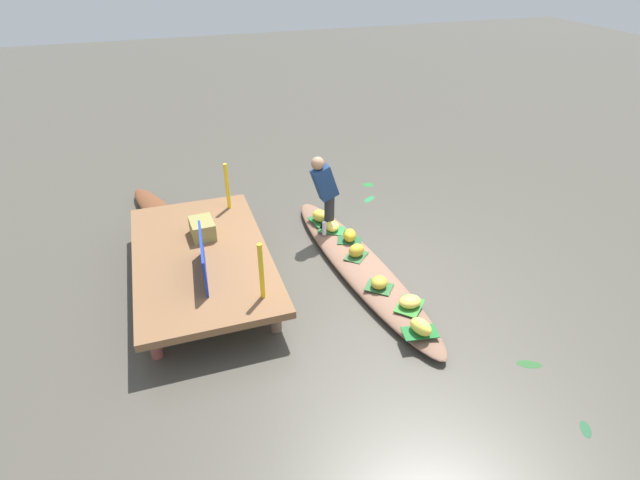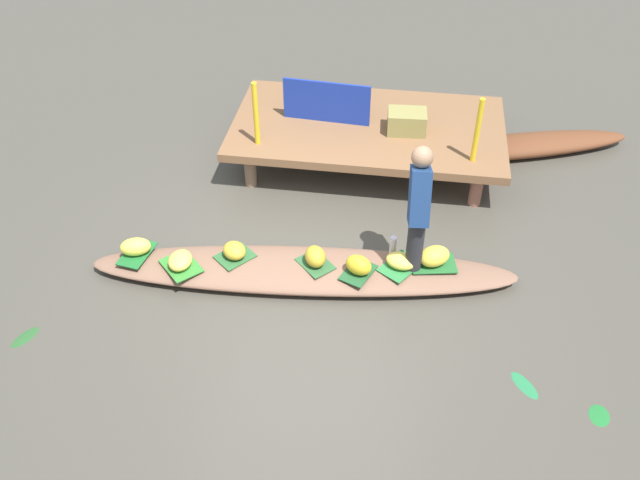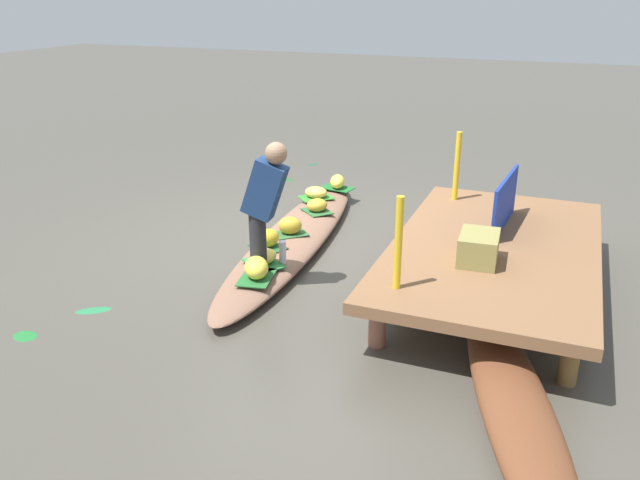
{
  "view_description": "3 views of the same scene",
  "coord_description": "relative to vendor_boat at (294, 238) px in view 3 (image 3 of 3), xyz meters",
  "views": [
    {
      "loc": [
        -5.53,
        2.45,
        4.27
      ],
      "look_at": [
        0.46,
        0.45,
        0.34
      ],
      "focal_mm": 28.12,
      "sensor_mm": 36.0,
      "label": 1
    },
    {
      "loc": [
        0.89,
        -4.88,
        4.65
      ],
      "look_at": [
        0.14,
        0.17,
        0.35
      ],
      "focal_mm": 38.46,
      "sensor_mm": 36.0,
      "label": 2
    },
    {
      "loc": [
        6.08,
        2.72,
        2.71
      ],
      "look_at": [
        0.43,
        0.48,
        0.3
      ],
      "focal_mm": 36.33,
      "sensor_mm": 36.0,
      "label": 3
    }
  ],
  "objects": [
    {
      "name": "banana_bunch_2",
      "position": [
        -0.68,
        0.0,
        0.17
      ],
      "size": [
        0.33,
        0.33,
        0.16
      ],
      "primitive_type": "ellipsoid",
      "rotation": [
        0.0,
        0.0,
        2.34
      ],
      "color": "gold",
      "rests_on": "vendor_boat"
    },
    {
      "name": "leaf_mat_0",
      "position": [
        0.12,
        0.01,
        0.1
      ],
      "size": [
        0.43,
        0.43,
        0.01
      ],
      "primitive_type": "cube",
      "rotation": [
        0.0,
        0.0,
        2.35
      ],
      "color": "#305F34",
      "rests_on": "vendor_boat"
    },
    {
      "name": "leaf_mat_2",
      "position": [
        -0.68,
        0.0,
        0.1
      ],
      "size": [
        0.44,
        0.44,
        0.01
      ],
      "primitive_type": "cube",
      "rotation": [
        0.0,
        0.0,
        0.86
      ],
      "color": "#2E6232",
      "rests_on": "vendor_boat"
    },
    {
      "name": "banana_bunch_6",
      "position": [
        1.26,
        0.18,
        0.19
      ],
      "size": [
        0.38,
        0.35,
        0.2
      ],
      "primitive_type": "ellipsoid",
      "rotation": [
        0.0,
        0.0,
        0.53
      ],
      "color": "yellow",
      "rests_on": "vendor_boat"
    },
    {
      "name": "water_bottle",
      "position": [
        0.85,
        0.26,
        0.2
      ],
      "size": [
        0.07,
        0.07,
        0.22
      ],
      "primitive_type": "cylinder",
      "color": "silver",
      "rests_on": "vendor_boat"
    },
    {
      "name": "leaf_mat_3",
      "position": [
        -1.17,
        -0.21,
        0.1
      ],
      "size": [
        0.49,
        0.49,
        0.01
      ],
      "primitive_type": "cube",
      "rotation": [
        0.0,
        0.0,
        2.35
      ],
      "color": "#358230",
      "rests_on": "vendor_boat"
    },
    {
      "name": "railing_post_east",
      "position": [
        1.62,
        1.59,
        0.78
      ],
      "size": [
        0.06,
        0.06,
        0.75
      ],
      "primitive_type": "cylinder",
      "color": "yellow",
      "rests_on": "dock_platform"
    },
    {
      "name": "leaf_mat_6",
      "position": [
        1.26,
        0.18,
        0.1
      ],
      "size": [
        0.48,
        0.36,
        0.01
      ],
      "primitive_type": "cube",
      "rotation": [
        0.0,
        0.0,
        0.19
      ],
      "color": "#25662F",
      "rests_on": "vendor_boat"
    },
    {
      "name": "drifting_plant_0",
      "position": [
        -3.28,
        -1.12,
        -0.09
      ],
      "size": [
        0.24,
        0.2,
        0.01
      ],
      "primitive_type": "ellipsoid",
      "rotation": [
        0.0,
        0.0,
        2.62
      ],
      "color": "#255637",
      "rests_on": "ground"
    },
    {
      "name": "vendor_person",
      "position": [
        1.05,
        0.18,
        0.79
      ],
      "size": [
        0.22,
        0.45,
        1.24
      ],
      "color": "#28282D",
      "rests_on": "vendor_boat"
    },
    {
      "name": "leaf_mat_5",
      "position": [
        0.55,
        -0.05,
        0.1
      ],
      "size": [
        0.37,
        0.43,
        0.01
      ],
      "primitive_type": "cube",
      "rotation": [
        0.0,
        0.0,
        1.17
      ],
      "color": "#22542D",
      "rests_on": "vendor_boat"
    },
    {
      "name": "banana_bunch_5",
      "position": [
        0.55,
        -0.05,
        0.19
      ],
      "size": [
        0.32,
        0.28,
        0.19
      ],
      "primitive_type": "ellipsoid",
      "rotation": [
        0.0,
        0.0,
        5.86
      ],
      "color": "gold",
      "rests_on": "vendor_boat"
    },
    {
      "name": "banana_bunch_3",
      "position": [
        -1.17,
        -0.21,
        0.17
      ],
      "size": [
        0.23,
        0.29,
        0.14
      ],
      "primitive_type": "ellipsoid",
      "rotation": [
        0.0,
        0.0,
        4.73
      ],
      "color": "#F9D256",
      "rests_on": "vendor_boat"
    },
    {
      "name": "vendor_boat",
      "position": [
        0.0,
        0.0,
        0.0
      ],
      "size": [
        4.24,
        1.09,
        0.18
      ],
      "primitive_type": "ellipsoid",
      "rotation": [
        0.0,
        0.0,
        0.1
      ],
      "color": "#835D49",
      "rests_on": "ground"
    },
    {
      "name": "market_banner",
      "position": [
        -0.08,
        2.19,
        0.66
      ],
      "size": [
        1.03,
        0.11,
        0.5
      ],
      "primitive_type": "cube",
      "rotation": [
        0.0,
        0.0,
        -0.07
      ],
      "color": "#1A339F",
      "rests_on": "dock_platform"
    },
    {
      "name": "leaf_mat_1",
      "position": [
        -1.65,
        -0.1,
        0.1
      ],
      "size": [
        0.31,
        0.45,
        0.01
      ],
      "primitive_type": "cube",
      "rotation": [
        0.0,
        0.0,
        1.41
      ],
      "color": "#1E692D",
      "rests_on": "vendor_boat"
    },
    {
      "name": "leaf_mat_4",
      "position": [
        0.94,
        0.09,
        0.1
      ],
      "size": [
        0.46,
        0.49,
        0.01
      ],
      "primitive_type": "cube",
      "rotation": [
        0.0,
        0.0,
        0.98
      ],
      "color": "#2D7C3E",
      "rests_on": "vendor_boat"
    },
    {
      "name": "railing_post_west",
      "position": [
        -0.78,
        1.59,
        0.78
      ],
      "size": [
        0.06,
        0.06,
        0.75
      ],
      "primitive_type": "cylinder",
      "color": "yellow",
      "rests_on": "dock_platform"
    },
    {
      "name": "moored_boat",
      "position": [
        2.27,
        2.6,
        0.02
      ],
      "size": [
        2.8,
        1.31,
        0.22
      ],
      "primitive_type": "ellipsoid",
      "rotation": [
        0.0,
        0.0,
        0.31
      ],
      "color": "brown",
      "rests_on": "ground"
    },
    {
      "name": "dock_platform",
      "position": [
        0.42,
        2.19,
        0.34
      ],
      "size": [
        3.2,
        1.8,
        0.5
      ],
      "color": "brown",
      "rests_on": "ground"
    },
    {
      "name": "banana_bunch_1",
      "position": [
        -1.65,
        -0.1,
        0.18
      ],
      "size": [
        0.34,
        0.27,
        0.18
      ],
      "primitive_type": "ellipsoid",
      "rotation": [
        0.0,
        0.0,
        3.45
      ],
      "color": "#F9E651",
      "rests_on": "vendor_boat"
    },
    {
      "name": "produce_crate",
      "position": [
        0.87,
        2.1,
        0.53
      ],
      "size": [
        0.46,
        0.35,
        0.25
      ],
      "primitive_type": "cube",
      "rotation": [
        0.0,
        0.0,
        0.06
      ],
      "color": "olive",
      "rests_on": "dock_platform"
    },
    {
      "name": "drifting_plant_1",
      "position": [
        2.06,
        -1.04,
        -0.09
      ],
      "size": [
        0.29,
        0.33,
        0.01
      ],
      "primitive_type": "ellipsoid",
      "rotation": [
        0.0,
        0.0,
        2.19
      ],
      "color": "#267745",
      "rests_on": "ground"
    },
    {
      "name": "drifting_plant_2",
      "position": [
        2.64,
        -1.27,
        -0.09
      ],
      "size": [
        0.19,
        0.24,
        0.01
      ],
      "primitive_type": "ellipsoid",
      "rotation": [
        0.0,
        0.0,
        1.46
      ],
      "color": "#207130",
      "rests_on": "ground"
    },
    {
      "name": "banana_bunch_4",
      "position": [
        0.94,
        0.09,
        0.17
      ],
      "size": [
        0.33,
        0.28,
        0.14
      ],
      "primitive_type": "ellipsoid",
      "rotation": [
        0.0,
        0.0,
        2.9
      ],
      "color": "#F9DD55",
      "rests_on": "vendor_boat"
    },
    {
      "name": "canal_water",
      "position": [
        0.0,
        0.0,
        -0.09
      ],
      "size": [
        40.0,
        40.0,
        0.0
      ],
      "primitive_type": "plane",
      "color": "#4B473E",
      "rests_on": "ground"
    },
    {
      "name": "banana_bunch_0",
      "position": [
        0.12,
        0.01,
        0.19
      ],
      "size": [
        0.28,
        0.31,
        0.19
      ],
      "primitive_type": "ellipsoid",
      "rotation": [
        0.0,
        0.0,
        5.14
      ],
      "color": "gold",
      "rests_on": "vendor_boat"
    },
    {
      "name": "drifting_plant_3",
      "position": [
        -2.36,
        -1.15,
        -0.09
      ],
      "size": [
        0.24,
        0.32,
        0.01
      ],
      "primitive_type": "ellipsoid",
      "rotation": [
        0.0,
        0.0,
        1.14
      ],
      "color": "#29592A",
      "rests_on": "ground"
    }
  ]
}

